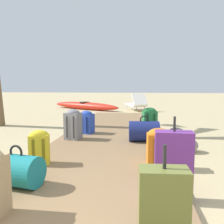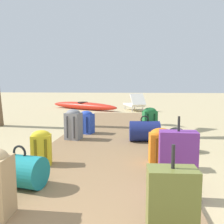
{
  "view_description": "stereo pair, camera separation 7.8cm",
  "coord_description": "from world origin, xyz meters",
  "views": [
    {
      "loc": [
        0.57,
        -0.8,
        1.18
      ],
      "look_at": [
        -0.04,
        4.62,
        0.55
      ],
      "focal_mm": 38.06,
      "sensor_mm": 36.0,
      "label": 1
    },
    {
      "loc": [
        0.49,
        -0.81,
        1.18
      ],
      "look_at": [
        -0.04,
        4.62,
        0.55
      ],
      "focal_mm": 38.06,
      "sensor_mm": 36.0,
      "label": 2
    }
  ],
  "objects": [
    {
      "name": "ground_plane",
      "position": [
        0.0,
        3.36,
        0.0
      ],
      "size": [
        60.0,
        60.0,
        0.0
      ],
      "primitive_type": "plane",
      "color": "tan"
    },
    {
      "name": "boardwalk",
      "position": [
        0.0,
        4.2,
        0.04
      ],
      "size": [
        2.17,
        8.4,
        0.08
      ],
      "primitive_type": "cube",
      "color": "olive",
      "rests_on": "ground"
    },
    {
      "name": "duffel_bag_navy",
      "position": [
        0.68,
        3.78,
        0.28
      ],
      "size": [
        0.6,
        0.43,
        0.51
      ],
      "color": "navy",
      "rests_on": "boardwalk"
    },
    {
      "name": "backpack_grey",
      "position": [
        -0.75,
        3.81,
        0.4
      ],
      "size": [
        0.34,
        0.32,
        0.61
      ],
      "color": "slate",
      "rests_on": "boardwalk"
    },
    {
      "name": "backpack_yellow",
      "position": [
        -0.79,
        2.27,
        0.33
      ],
      "size": [
        0.31,
        0.25,
        0.48
      ],
      "color": "gold",
      "rests_on": "boardwalk"
    },
    {
      "name": "backpack_orange",
      "position": [
        0.85,
        2.48,
        0.34
      ],
      "size": [
        0.33,
        0.26,
        0.5
      ],
      "color": "orange",
      "rests_on": "boardwalk"
    },
    {
      "name": "backpack_blue",
      "position": [
        -0.61,
        4.41,
        0.35
      ],
      "size": [
        0.35,
        0.33,
        0.52
      ],
      "color": "#2847B7",
      "rests_on": "boardwalk"
    },
    {
      "name": "suitcase_purple",
      "position": [
        0.92,
        1.55,
        0.4
      ],
      "size": [
        0.38,
        0.2,
        0.79
      ],
      "color": "#6B2D84",
      "rests_on": "boardwalk"
    },
    {
      "name": "duffel_bag_teal",
      "position": [
        -0.74,
        1.55,
        0.26
      ],
      "size": [
        0.58,
        0.44,
        0.46
      ],
      "color": "#197A7F",
      "rests_on": "boardwalk"
    },
    {
      "name": "suitcase_olive",
      "position": [
        0.74,
        0.72,
        0.36
      ],
      "size": [
        0.34,
        0.2,
        0.72
      ],
      "color": "olive",
      "rests_on": "boardwalk"
    },
    {
      "name": "backpack_green",
      "position": [
        0.81,
        4.37,
        0.4
      ],
      "size": [
        0.34,
        0.28,
        0.61
      ],
      "color": "#237538",
      "rests_on": "boardwalk"
    },
    {
      "name": "lounge_chair",
      "position": [
        0.46,
        9.91,
        0.33
      ],
      "size": [
        1.06,
        1.65,
        0.79
      ],
      "color": "white",
      "rests_on": "ground"
    },
    {
      "name": "kayak",
      "position": [
        -2.0,
        10.26,
        0.18
      ],
      "size": [
        3.7,
        2.43,
        0.36
      ],
      "color": "red",
      "rests_on": "ground"
    },
    {
      "name": "rock_right_mid",
      "position": [
        1.4,
        4.45,
        0.12
      ],
      "size": [
        0.42,
        0.41,
        0.25
      ],
      "primitive_type": "ellipsoid",
      "rotation": [
        0.0,
        0.0,
        2.96
      ],
      "color": "#5B5651",
      "rests_on": "ground"
    },
    {
      "name": "rock_right_far",
      "position": [
        1.44,
        3.39,
        0.12
      ],
      "size": [
        0.38,
        0.35,
        0.24
      ],
      "primitive_type": "ellipsoid",
      "rotation": [
        0.0,
        0.0,
        1.71
      ],
      "color": "gray",
      "rests_on": "ground"
    }
  ]
}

